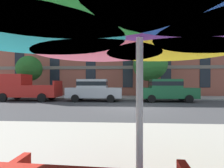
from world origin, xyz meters
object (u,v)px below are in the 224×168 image
Objects in this scene: street_tree_left at (29,68)px; street_tree_middle at (150,63)px; sedan_silver at (94,89)px; pickup_red at (26,88)px; patio_umbrella at (140,11)px; sedan_green at (167,90)px.

street_tree_middle is (11.95, 0.11, 0.44)m from street_tree_left.
pickup_red is at bearing 180.00° from sedan_silver.
street_tree_middle is at bearing 15.19° from pickup_red.
sedan_green is at bearing 75.53° from patio_umbrella.
pickup_red is at bearing 180.00° from sedan_green.
street_tree_left is at bearing 121.53° from patio_umbrella.
pickup_red reaches higher than sedan_silver.
sedan_silver is 5.80m from sedan_green.
street_tree_middle is (4.96, 2.90, 2.47)m from sedan_silver.
sedan_green is (5.80, 0.00, 0.00)m from sedan_silver.
patio_umbrella is (-2.44, -15.60, -1.34)m from street_tree_middle.
patio_umbrella is at bearing -104.47° from sedan_green.
pickup_red reaches higher than sedan_green.
street_tree_left is 11.96m from street_tree_middle.
street_tree_left is 0.82× the size of street_tree_middle.
street_tree_left reaches higher than sedan_silver.
pickup_red is 1.22× the size of street_tree_left.
pickup_red is 1.16× the size of sedan_green.
street_tree_middle is at bearing 81.11° from patio_umbrella.
sedan_green is 3.90m from street_tree_middle.
sedan_silver and sedan_green have the same top height.
sedan_silver is at bearing -21.80° from street_tree_left.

